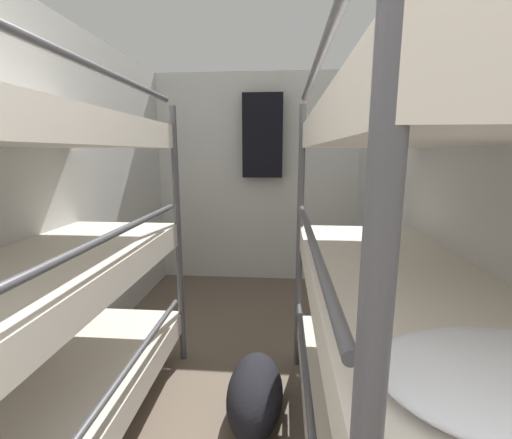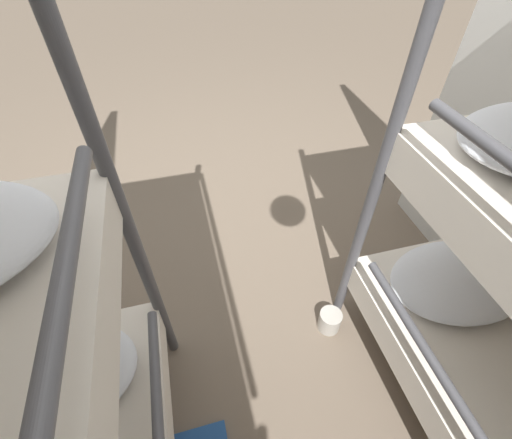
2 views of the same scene
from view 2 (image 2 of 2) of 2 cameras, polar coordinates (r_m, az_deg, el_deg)
name	(u,v)px [view 2 (image 2 of 2)]	position (r m, az deg, el deg)	size (l,w,h in m)	color
ground_plane	(235,242)	(2.10, -3.52, -3.72)	(20.00, 20.00, 0.00)	#6B5B4C
tin_can	(330,321)	(1.76, 12.17, -16.14)	(0.11, 0.11, 0.11)	#B7B2A8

